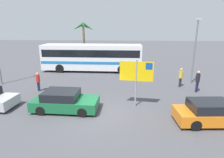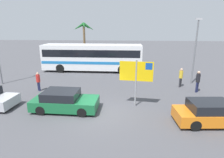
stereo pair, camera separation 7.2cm
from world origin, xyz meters
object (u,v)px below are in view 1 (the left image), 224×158
(bus_front_coach, at_px, (92,56))
(pedestrian_near_sign, at_px, (198,80))
(ferry_sign, at_px, (137,73))
(pedestrian_crossing_lot, at_px, (38,80))
(car_orange, at_px, (212,113))
(pedestrian_by_bus, at_px, (181,76))
(car_green, at_px, (64,101))

(bus_front_coach, relative_size, pedestrian_near_sign, 6.46)
(ferry_sign, relative_size, pedestrian_crossing_lot, 2.00)
(car_orange, xyz_separation_m, pedestrian_by_bus, (0.04, 6.59, 0.38))
(car_green, xyz_separation_m, pedestrian_by_bus, (8.83, 5.48, 0.38))
(pedestrian_near_sign, bearing_deg, ferry_sign, -97.03)
(ferry_sign, xyz_separation_m, pedestrian_crossing_lot, (-8.04, 2.54, -1.39))
(ferry_sign, bearing_deg, pedestrian_by_bus, 53.27)
(car_orange, xyz_separation_m, pedestrian_near_sign, (1.04, 5.28, 0.44))
(car_green, height_order, pedestrian_crossing_lot, pedestrian_crossing_lot)
(ferry_sign, bearing_deg, car_orange, -20.89)
(ferry_sign, distance_m, car_orange, 4.93)
(car_green, bearing_deg, pedestrian_near_sign, 24.12)
(pedestrian_crossing_lot, bearing_deg, pedestrian_by_bus, -46.54)
(car_orange, bearing_deg, car_green, 168.05)
(pedestrian_near_sign, height_order, pedestrian_by_bus, pedestrian_near_sign)
(ferry_sign, bearing_deg, bus_front_coach, 121.36)
(pedestrian_by_bus, bearing_deg, car_orange, -43.48)
(car_green, bearing_deg, bus_front_coach, 91.71)
(ferry_sign, bearing_deg, car_green, -161.75)
(bus_front_coach, height_order, pedestrian_crossing_lot, bus_front_coach)
(car_green, height_order, pedestrian_near_sign, pedestrian_near_sign)
(pedestrian_near_sign, relative_size, pedestrian_by_bus, 1.05)
(car_orange, relative_size, pedestrian_crossing_lot, 2.69)
(pedestrian_by_bus, bearing_deg, bus_front_coach, -165.56)
(bus_front_coach, bearing_deg, pedestrian_crossing_lot, -113.17)
(bus_front_coach, height_order, pedestrian_by_bus, bus_front_coach)
(car_green, bearing_deg, pedestrian_crossing_lot, 134.73)
(bus_front_coach, bearing_deg, ferry_sign, -64.81)
(bus_front_coach, relative_size, pedestrian_crossing_lot, 7.29)
(car_green, relative_size, pedestrian_by_bus, 2.45)
(bus_front_coach, height_order, car_green, bus_front_coach)
(bus_front_coach, height_order, pedestrian_near_sign, bus_front_coach)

